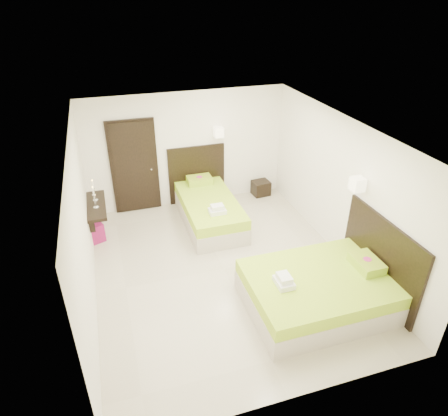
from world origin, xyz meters
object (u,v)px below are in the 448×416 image
object	(u,v)px
ottoman	(92,232)
nightstand	(261,188)
bed_double	(322,289)
bed_single	(209,207)

from	to	relation	value
ottoman	nightstand	bearing A→B (deg)	12.33
bed_double	nightstand	distance (m)	3.94
bed_single	nightstand	distance (m)	1.77
bed_double	bed_single	bearing A→B (deg)	108.31
bed_single	nightstand	size ratio (longest dim) A/B	5.55
nightstand	bed_single	bearing A→B (deg)	-156.90
bed_double	ottoman	xyz separation A→B (m)	(-3.46, 3.02, -0.13)
nightstand	bed_double	bearing A→B (deg)	-102.73
bed_single	bed_double	bearing A→B (deg)	-71.69
nightstand	ottoman	xyz separation A→B (m)	(-4.00, -0.87, 0.02)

